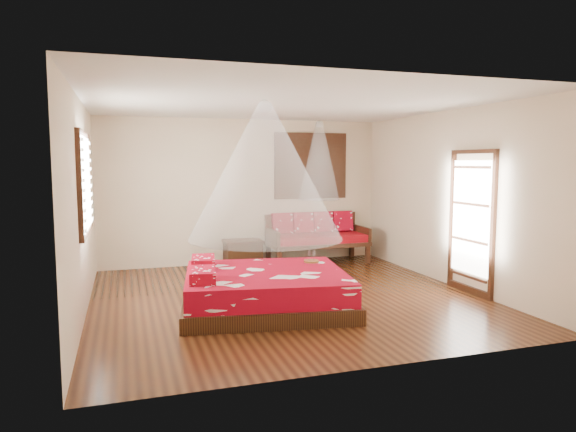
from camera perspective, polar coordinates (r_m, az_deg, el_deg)
name	(u,v)px	position (r m, az deg, el deg)	size (l,w,h in m)	color
room	(287,202)	(7.40, -0.16, 1.55)	(5.54, 5.54, 2.84)	black
bed	(264,289)	(7.04, -2.66, -8.16)	(2.49, 2.31, 0.65)	black
daybed	(316,236)	(10.19, 3.15, -2.20)	(1.93, 0.86, 0.98)	black
storage_chest	(243,253)	(9.87, -5.04, -4.08)	(0.72, 0.53, 0.49)	black
shutter_panel	(311,166)	(10.39, 2.54, 5.59)	(1.52, 0.06, 1.32)	black
window_left	(86,183)	(7.25, -21.58, 3.42)	(0.10, 1.74, 1.34)	black
glazed_door	(471,223)	(8.16, 19.68, -0.72)	(0.08, 1.02, 2.16)	black
wine_tray	(311,259)	(7.62, 2.62, -4.80)	(0.22, 0.22, 0.18)	brown
mosquito_net_main	(265,172)	(6.83, -2.55, 4.96)	(2.06, 2.06, 1.80)	white
mosquito_net_daybed	(319,161)	(9.95, 3.48, 6.14)	(0.79, 0.79, 1.50)	white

